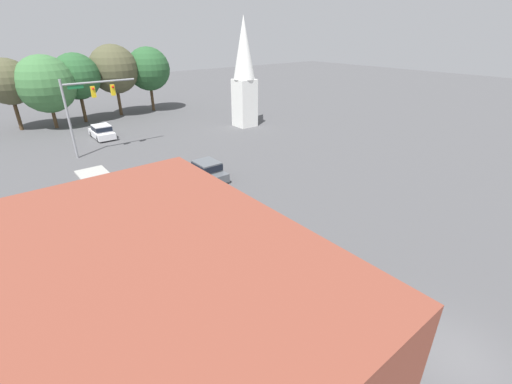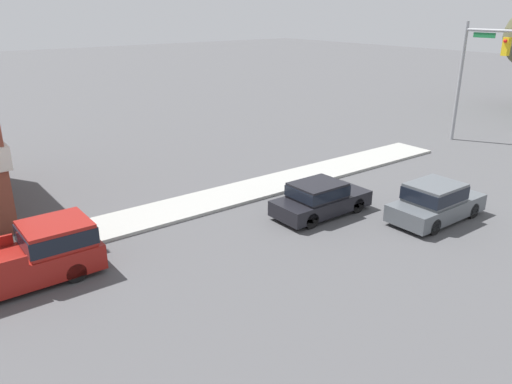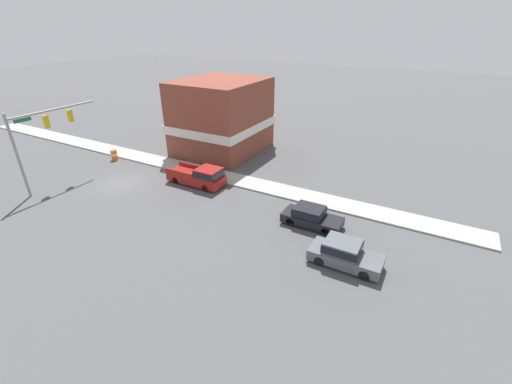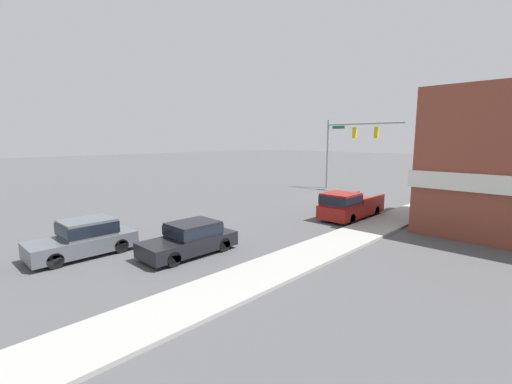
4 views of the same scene
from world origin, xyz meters
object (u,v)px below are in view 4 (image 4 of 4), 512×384
(car_oncoming, at_px, (85,237))
(construction_barrel, at_px, (422,191))
(car_lead, at_px, (191,238))
(pickup_truck_parked, at_px, (348,205))

(car_oncoming, distance_m, construction_barrel, 27.31)
(car_oncoming, xyz_separation_m, construction_barrel, (-5.51, -26.75, -0.27))
(car_lead, bearing_deg, pickup_truck_parked, -98.18)
(car_lead, bearing_deg, construction_barrel, -95.45)
(car_oncoming, bearing_deg, construction_barrel, 78.35)
(car_oncoming, height_order, construction_barrel, car_oncoming)
(car_lead, xyz_separation_m, construction_barrel, (-2.23, -23.35, -0.19))
(car_lead, bearing_deg, car_oncoming, 45.94)
(car_lead, relative_size, construction_barrel, 3.92)
(car_oncoming, distance_m, pickup_truck_parked, 15.48)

